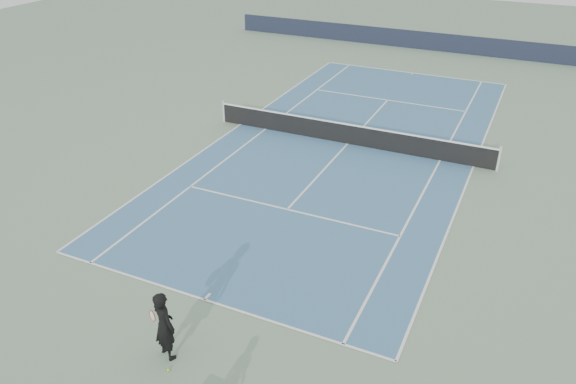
% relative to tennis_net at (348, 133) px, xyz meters
% --- Properties ---
extents(ground, '(80.00, 80.00, 0.00)m').
position_rel_tennis_net_xyz_m(ground, '(0.00, 0.00, -0.50)').
color(ground, slate).
extents(court_surface, '(10.97, 23.77, 0.01)m').
position_rel_tennis_net_xyz_m(court_surface, '(0.00, 0.00, -0.50)').
color(court_surface, '#3B6A8D').
rests_on(court_surface, ground).
extents(tennis_net, '(12.90, 0.10, 1.07)m').
position_rel_tennis_net_xyz_m(tennis_net, '(0.00, 0.00, 0.00)').
color(tennis_net, silver).
rests_on(tennis_net, ground).
extents(windscreen_far, '(30.00, 0.25, 1.20)m').
position_rel_tennis_net_xyz_m(windscreen_far, '(0.00, 17.88, 0.10)').
color(windscreen_far, black).
rests_on(windscreen_far, ground).
extents(tennis_player, '(0.88, 0.74, 1.91)m').
position_rel_tennis_net_xyz_m(tennis_player, '(0.31, -14.03, 0.45)').
color(tennis_player, black).
rests_on(tennis_player, ground).
extents(tennis_ball, '(0.07, 0.07, 0.07)m').
position_rel_tennis_net_xyz_m(tennis_ball, '(0.63, -14.47, -0.47)').
color(tennis_ball, '#C5DC2D').
rests_on(tennis_ball, ground).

